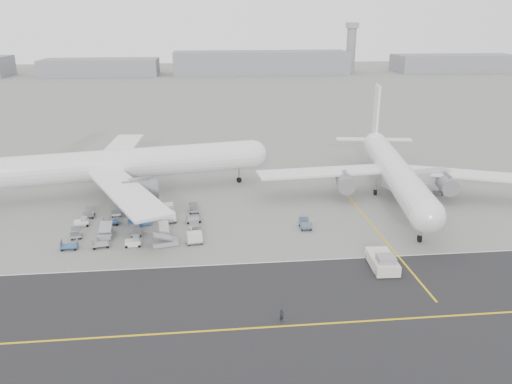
{
  "coord_description": "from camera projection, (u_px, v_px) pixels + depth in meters",
  "views": [
    {
      "loc": [
        2.19,
        -65.79,
        32.89
      ],
      "look_at": [
        10.47,
        12.0,
        5.81
      ],
      "focal_mm": 35.0,
      "sensor_mm": 36.0,
      "label": 1
    }
  ],
  "objects": [
    {
      "name": "ground",
      "position": [
        193.0,
        259.0,
        72.36
      ],
      "size": [
        700.0,
        700.0,
        0.0
      ],
      "primitive_type": "plane",
      "color": "gray",
      "rests_on": "ground"
    },
    {
      "name": "taxiway",
      "position": [
        236.0,
        329.0,
        55.96
      ],
      "size": [
        220.0,
        59.0,
        0.03
      ],
      "color": "#252527",
      "rests_on": "ground"
    },
    {
      "name": "horizon_buildings",
      "position": [
        245.0,
        74.0,
        319.68
      ],
      "size": [
        520.0,
        28.0,
        28.0
      ],
      "primitive_type": null,
      "color": "gray",
      "rests_on": "ground"
    },
    {
      "name": "control_tower",
      "position": [
        351.0,
        47.0,
        326.06
      ],
      "size": [
        7.0,
        7.0,
        31.25
      ],
      "color": "gray",
      "rests_on": "ground"
    },
    {
      "name": "airliner_a",
      "position": [
        121.0,
        164.0,
        98.05
      ],
      "size": [
        59.9,
        58.73,
        20.85
      ],
      "rotation": [
        0.0,
        0.0,
        1.76
      ],
      "color": "white",
      "rests_on": "ground"
    },
    {
      "name": "airliner_b",
      "position": [
        394.0,
        170.0,
        96.63
      ],
      "size": [
        52.96,
        53.94,
        18.71
      ],
      "rotation": [
        0.0,
        0.0,
        -0.16
      ],
      "color": "white",
      "rests_on": "ground"
    },
    {
      "name": "pushback_tug",
      "position": [
        383.0,
        261.0,
        69.41
      ],
      "size": [
        3.59,
        8.91,
        2.53
      ],
      "rotation": [
        0.0,
        0.0,
        -0.05
      ],
      "color": "beige",
      "rests_on": "ground"
    },
    {
      "name": "jet_bridge",
      "position": [
        418.0,
        179.0,
        96.04
      ],
      "size": [
        14.78,
        6.13,
        5.52
      ],
      "rotation": [
        0.0,
        0.0,
        0.24
      ],
      "color": "gray",
      "rests_on": "ground"
    },
    {
      "name": "gse_cluster",
      "position": [
        138.0,
        229.0,
        82.72
      ],
      "size": [
        29.15,
        24.54,
        1.95
      ],
      "primitive_type": null,
      "rotation": [
        0.0,
        0.0,
        0.14
      ],
      "color": "gray",
      "rests_on": "ground"
    },
    {
      "name": "stray_dolly",
      "position": [
        305.0,
        228.0,
        83.02
      ],
      "size": [
        1.73,
        2.77,
        1.69
      ],
      "primitive_type": null,
      "rotation": [
        0.0,
        0.0,
        0.01
      ],
      "color": "silver",
      "rests_on": "ground"
    },
    {
      "name": "ground_crew_a",
      "position": [
        282.0,
        316.0,
        57.13
      ],
      "size": [
        0.66,
        0.55,
        1.55
      ],
      "primitive_type": "imported",
      "rotation": [
        0.0,
        0.0,
        0.37
      ],
      "color": "black",
      "rests_on": "ground"
    }
  ]
}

